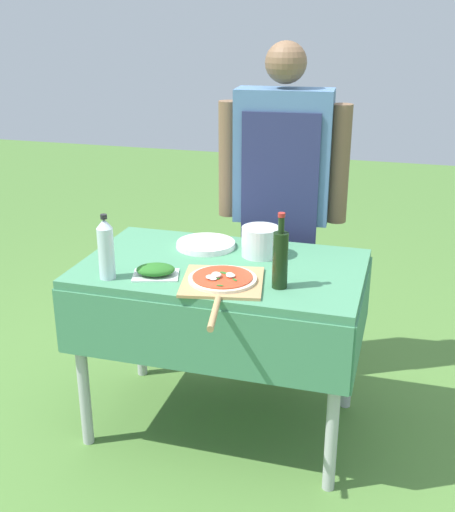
{
  "coord_description": "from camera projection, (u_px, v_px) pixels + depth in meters",
  "views": [
    {
      "loc": [
        0.72,
        -2.42,
        1.78
      ],
      "look_at": [
        0.02,
        0.0,
        0.83
      ],
      "focal_mm": 45.0,
      "sensor_mm": 36.0,
      "label": 1
    }
  ],
  "objects": [
    {
      "name": "person_cook",
      "position": [
        282.0,
        189.0,
        3.11
      ],
      "size": [
        0.63,
        0.23,
        1.68
      ],
      "rotation": [
        0.0,
        0.0,
        3.21
      ],
      "color": "#70604C",
      "rests_on": "ground"
    },
    {
      "name": "pizza_on_peel",
      "position": [
        222.0,
        282.0,
        2.5
      ],
      "size": [
        0.37,
        0.59,
        0.05
      ],
      "rotation": [
        0.0,
        0.0,
        0.19
      ],
      "color": "tan",
      "rests_on": "prep_table"
    },
    {
      "name": "mixing_tub",
      "position": [
        260.0,
        241.0,
        2.79
      ],
      "size": [
        0.16,
        0.16,
        0.13
      ],
      "primitive_type": "cylinder",
      "color": "silver",
      "rests_on": "prep_table"
    },
    {
      "name": "ground_plane",
      "position": [
        223.0,
        423.0,
        2.99
      ],
      "size": [
        12.0,
        12.0,
        0.0
      ],
      "primitive_type": "plane",
      "color": "#517F38"
    },
    {
      "name": "prep_table",
      "position": [
        222.0,
        288.0,
        2.75
      ],
      "size": [
        1.2,
        0.74,
        0.79
      ],
      "color": "#478960",
      "rests_on": "ground"
    },
    {
      "name": "herb_container",
      "position": [
        156.0,
        270.0,
        2.58
      ],
      "size": [
        0.21,
        0.18,
        0.05
      ],
      "rotation": [
        0.0,
        0.0,
        0.29
      ],
      "color": "silver",
      "rests_on": "prep_table"
    },
    {
      "name": "plate_stack",
      "position": [
        206.0,
        244.0,
        2.91
      ],
      "size": [
        0.27,
        0.27,
        0.02
      ],
      "color": "white",
      "rests_on": "prep_table"
    },
    {
      "name": "oil_bottle",
      "position": [
        280.0,
        258.0,
        2.44
      ],
      "size": [
        0.06,
        0.06,
        0.3
      ],
      "color": "black",
      "rests_on": "prep_table"
    },
    {
      "name": "water_bottle",
      "position": [
        106.0,
        248.0,
        2.53
      ],
      "size": [
        0.06,
        0.06,
        0.27
      ],
      "color": "silver",
      "rests_on": "prep_table"
    }
  ]
}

